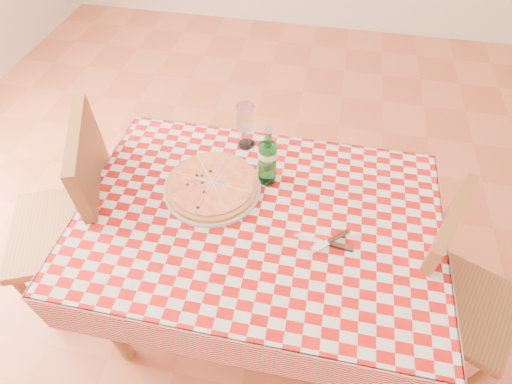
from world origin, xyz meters
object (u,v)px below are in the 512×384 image
pizza_plate (212,185)px  water_bottle (268,156)px  wine_glass (246,126)px  dining_table (258,232)px  chair_near (446,283)px  chair_far (81,212)px

pizza_plate → water_bottle: bearing=24.7°
wine_glass → dining_table: bearing=-71.4°
dining_table → water_bottle: size_ratio=4.73×
water_bottle → wine_glass: (-0.12, 0.18, -0.03)m
dining_table → pizza_plate: 0.25m
chair_near → wine_glass: bearing=-178.1°
dining_table → chair_far: (-0.76, 0.01, -0.09)m
chair_near → wine_glass: 0.99m
chair_far → water_bottle: (0.76, 0.17, 0.31)m
dining_table → chair_near: 0.75m
dining_table → chair_far: chair_far is taller
chair_near → wine_glass: wine_glass is taller
chair_near → pizza_plate: chair_near is taller
dining_table → pizza_plate: (-0.19, 0.09, 0.12)m
wine_glass → water_bottle: bearing=-56.2°
pizza_plate → wine_glass: size_ratio=1.90×
chair_near → water_bottle: 0.85m
water_bottle → wine_glass: bearing=123.8°
dining_table → chair_near: size_ratio=1.36×
dining_table → wine_glass: 0.43m
chair_near → chair_far: size_ratio=0.88×
chair_near → chair_far: (-1.50, -0.00, 0.07)m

